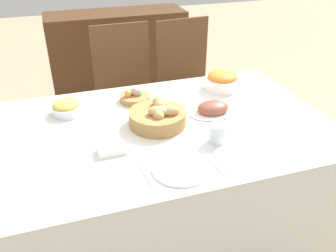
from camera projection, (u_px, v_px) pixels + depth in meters
ground_plane at (166, 230)px, 2.12m from camera, size 12.00×12.00×0.00m
dining_table at (166, 182)px, 1.93m from camera, size 1.62×1.04×0.72m
chair_far_center at (127, 92)px, 2.59m from camera, size 0.43×0.43×0.98m
chair_far_right at (188, 84)px, 2.72m from camera, size 0.46×0.46×0.98m
sideboard at (118, 56)px, 3.52m from camera, size 1.30×0.44×0.86m
bread_basket at (158, 116)px, 1.73m from camera, size 0.28×0.28×0.12m
egg_basket at (135, 97)px, 1.97m from camera, size 0.17×0.17×0.08m
ham_platter at (213, 109)px, 1.85m from camera, size 0.26×0.18×0.07m
carrot_bowl at (222, 81)px, 2.10m from camera, size 0.20×0.20×0.11m
pineapple_bowl at (67, 107)px, 1.84m from camera, size 0.16×0.16×0.08m
dinner_plate at (181, 169)px, 1.44m from camera, size 0.24×0.24×0.01m
fork at (146, 176)px, 1.40m from camera, size 0.02×0.16×0.00m
knife at (213, 163)px, 1.48m from camera, size 0.02×0.16×0.00m
spoon at (220, 161)px, 1.48m from camera, size 0.02×0.16×0.00m
drinking_cup at (217, 133)px, 1.60m from camera, size 0.07×0.07×0.09m
butter_dish at (112, 149)px, 1.54m from camera, size 0.12×0.08×0.03m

